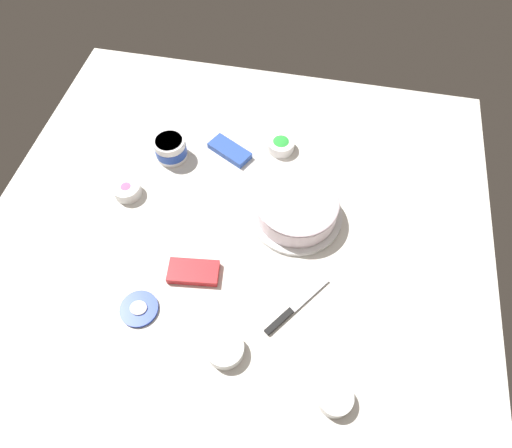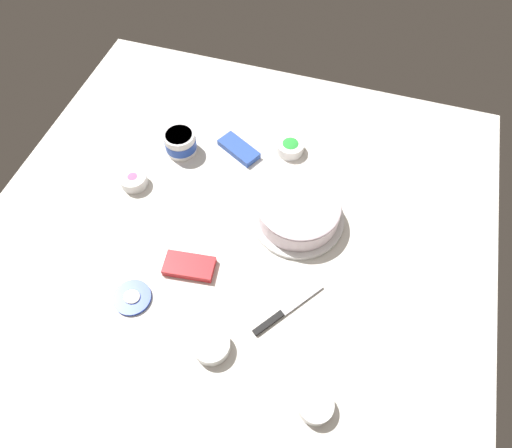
{
  "view_description": "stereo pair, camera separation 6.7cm",
  "coord_description": "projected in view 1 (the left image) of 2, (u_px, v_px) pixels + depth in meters",
  "views": [
    {
      "loc": [
        0.2,
        -0.63,
        1.14
      ],
      "look_at": [
        0.06,
        0.04,
        0.04
      ],
      "focal_mm": 30.44,
      "sensor_mm": 36.0,
      "label": 1
    },
    {
      "loc": [
        0.26,
        -0.61,
        1.14
      ],
      "look_at": [
        0.06,
        0.04,
        0.04
      ],
      "focal_mm": 30.44,
      "sensor_mm": 36.0,
      "label": 2
    }
  ],
  "objects": [
    {
      "name": "candy_box_upper",
      "position": [
        230.0,
        151.0,
        1.48
      ],
      "size": [
        0.16,
        0.13,
        0.02
      ],
      "primitive_type": "cube",
      "rotation": [
        0.0,
        0.0,
        -0.49
      ],
      "color": "#2D51B2",
      "rests_on": "ground_plane"
    },
    {
      "name": "sprinkle_bowl_yellow",
      "position": [
        225.0,
        349.0,
        1.11
      ],
      "size": [
        0.1,
        0.1,
        0.04
      ],
      "color": "white",
      "rests_on": "ground_plane"
    },
    {
      "name": "frosting_tub",
      "position": [
        170.0,
        148.0,
        1.45
      ],
      "size": [
        0.11,
        0.11,
        0.08
      ],
      "color": "white",
      "rests_on": "ground_plane"
    },
    {
      "name": "frosting_tub_lid",
      "position": [
        139.0,
        309.0,
        1.19
      ],
      "size": [
        0.11,
        0.11,
        0.02
      ],
      "color": "#233DAD",
      "rests_on": "ground_plane"
    },
    {
      "name": "frosted_cake",
      "position": [
        297.0,
        208.0,
        1.32
      ],
      "size": [
        0.29,
        0.29,
        0.09
      ],
      "color": "white",
      "rests_on": "ground_plane"
    },
    {
      "name": "sprinkle_bowl_orange",
      "position": [
        335.0,
        398.0,
        1.05
      ],
      "size": [
        0.09,
        0.09,
        0.04
      ],
      "color": "white",
      "rests_on": "ground_plane"
    },
    {
      "name": "sprinkle_bowl_pink",
      "position": [
        127.0,
        190.0,
        1.38
      ],
      "size": [
        0.09,
        0.09,
        0.04
      ],
      "color": "white",
      "rests_on": "ground_plane"
    },
    {
      "name": "sprinkle_bowl_green",
      "position": [
        281.0,
        144.0,
        1.48
      ],
      "size": [
        0.09,
        0.09,
        0.04
      ],
      "color": "white",
      "rests_on": "ground_plane"
    },
    {
      "name": "ground_plane",
      "position": [
        234.0,
        238.0,
        1.31
      ],
      "size": [
        1.54,
        1.54,
        0.0
      ],
      "primitive_type": "plane",
      "color": "silver"
    },
    {
      "name": "spreading_knife",
      "position": [
        292.0,
        310.0,
        1.18
      ],
      "size": [
        0.16,
        0.2,
        0.01
      ],
      "color": "silver",
      "rests_on": "ground_plane"
    },
    {
      "name": "candy_box_lower",
      "position": [
        193.0,
        272.0,
        1.24
      ],
      "size": [
        0.15,
        0.09,
        0.02
      ],
      "primitive_type": "cube",
      "rotation": [
        0.0,
        0.0,
        0.12
      ],
      "color": "red",
      "rests_on": "ground_plane"
    }
  ]
}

